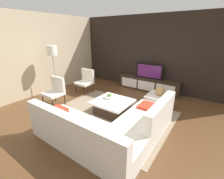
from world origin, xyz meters
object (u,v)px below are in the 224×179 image
Objects in this scene: media_console at (148,84)px; accent_chair_far at (86,80)px; television at (149,71)px; accent_chair_near at (55,90)px; coffee_table at (112,107)px; floor_lamp at (52,53)px; ottoman at (159,101)px; decorative_ball at (160,91)px; sectional_couch at (110,128)px; fruit_bowl at (109,96)px.

media_console is 2.42m from accent_chair_far.
television is 3.41m from accent_chair_near.
floor_lamp is at bearing -179.83° from coffee_table.
decorative_ball is at bearing 0.00° from ottoman.
television is 0.59× the size of floor_lamp.
television is at bearing 41.83° from floor_lamp.
accent_chair_near is 3.20m from ottoman.
sectional_couch reaches higher than decorative_ball.
coffee_table is at bearing 27.49° from accent_chair_near.
media_console is 1.35× the size of floor_lamp.
floor_lamp is 1.46m from accent_chair_far.
accent_chair_near is at bearing -158.90° from fruit_bowl.
sectional_couch is (0.51, -3.28, 0.03)m from media_console.
fruit_bowl is 1.76m from accent_chair_far.
television is at bearing 87.51° from coffee_table.
coffee_table is 0.58× the size of floor_lamp.
television is 2.24m from fruit_bowl.
fruit_bowl is (-0.79, 1.08, 0.15)m from sectional_couch.
decorative_ball is (3.43, 1.10, -0.95)m from floor_lamp.
accent_chair_near is 1.31m from floor_lamp.
coffee_table is 1.98m from accent_chair_far.
sectional_couch reaches higher than media_console.
fruit_bowl is 0.99× the size of decorative_ball.
television is at bearing 82.78° from fruit_bowl.
sectional_couch is at bearing -99.25° from ottoman.
television is 1.18× the size of accent_chair_far.
ottoman is 2.77m from accent_chair_far.
accent_chair_far is at bearing 143.31° from sectional_couch.
floor_lamp reaches higher than decorative_ball.
ottoman is at bearing 80.75° from sectional_couch.
floor_lamp is 3.72m from decorative_ball.
media_console is at bearing -90.00° from television.
accent_chair_near is at bearing -92.75° from accent_chair_far.
accent_chair_near is at bearing -163.74° from coffee_table.
accent_chair_far reaches higher than sectional_couch.
television is at bearing 98.89° from sectional_couch.
television is 1.18× the size of accent_chair_near.
fruit_bowl is at bearing -25.94° from accent_chair_far.
floor_lamp is at bearing 162.51° from sectional_couch.
media_console is 2.29× the size of television.
media_console is 2.34× the size of coffee_table.
sectional_couch is 2.75× the size of accent_chair_near.
coffee_table is (-0.10, -2.30, -0.58)m from television.
media_console is 2.71× the size of accent_chair_near.
media_console is 2.30m from coffee_table.
ottoman is (0.34, 2.07, -0.08)m from sectional_couch.
floor_lamp is 2.01× the size of accent_chair_far.
fruit_bowl is 0.32× the size of accent_chair_far.
sectional_couch is at bearing -17.49° from floor_lamp.
sectional_couch is at bearing 0.54° from accent_chair_near.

